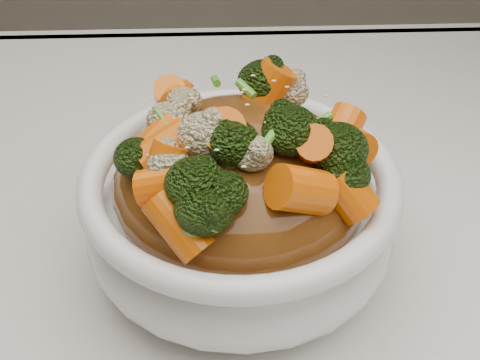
{
  "coord_description": "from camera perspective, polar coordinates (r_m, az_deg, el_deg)",
  "views": [
    {
      "loc": [
        -0.07,
        -0.29,
        1.09
      ],
      "look_at": [
        -0.06,
        0.04,
        0.82
      ],
      "focal_mm": 50.0,
      "sensor_mm": 36.0,
      "label": 1
    }
  ],
  "objects": [
    {
      "name": "carrots",
      "position": [
        0.4,
        0.0,
        6.38
      ],
      "size": [
        0.18,
        0.18,
        0.05
      ],
      "primitive_type": null,
      "rotation": [
        0.0,
        0.0,
        0.09
      ],
      "color": "#E46007",
      "rests_on": "sauce_base"
    },
    {
      "name": "cauliflower",
      "position": [
        0.4,
        0.0,
        6.03
      ],
      "size": [
        0.18,
        0.18,
        0.03
      ],
      "primitive_type": null,
      "rotation": [
        0.0,
        0.0,
        0.09
      ],
      "color": "beige",
      "rests_on": "sauce_base"
    },
    {
      "name": "bowl",
      "position": [
        0.45,
        -0.0,
        -3.08
      ],
      "size": [
        0.22,
        0.22,
        0.08
      ],
      "primitive_type": null,
      "rotation": [
        0.0,
        0.0,
        0.09
      ],
      "color": "white",
      "rests_on": "tablecloth"
    },
    {
      "name": "scallions",
      "position": [
        0.4,
        -0.0,
        6.5
      ],
      "size": [
        0.13,
        0.13,
        0.02
      ],
      "primitive_type": null,
      "rotation": [
        0.0,
        0.0,
        0.09
      ],
      "color": "#499422",
      "rests_on": "sauce_base"
    },
    {
      "name": "tablecloth",
      "position": [
        0.47,
        7.32,
        -12.04
      ],
      "size": [
        1.2,
        0.8,
        0.04
      ],
      "primitive_type": "cube",
      "color": "silver",
      "rests_on": "dining_table"
    },
    {
      "name": "broccoli",
      "position": [
        0.4,
        0.0,
        6.27
      ],
      "size": [
        0.18,
        0.18,
        0.04
      ],
      "primitive_type": null,
      "rotation": [
        0.0,
        0.0,
        0.09
      ],
      "color": "black",
      "rests_on": "sauce_base"
    },
    {
      "name": "sauce_base",
      "position": [
        0.43,
        0.0,
        -0.3
      ],
      "size": [
        0.18,
        0.18,
        0.09
      ],
      "primitive_type": "ellipsoid",
      "rotation": [
        0.0,
        0.0,
        0.09
      ],
      "color": "#613410",
      "rests_on": "bowl"
    },
    {
      "name": "sesame_seeds",
      "position": [
        0.4,
        -0.0,
        6.5
      ],
      "size": [
        0.16,
        0.16,
        0.01
      ],
      "primitive_type": null,
      "rotation": [
        0.0,
        0.0,
        0.09
      ],
      "color": "beige",
      "rests_on": "sauce_base"
    }
  ]
}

